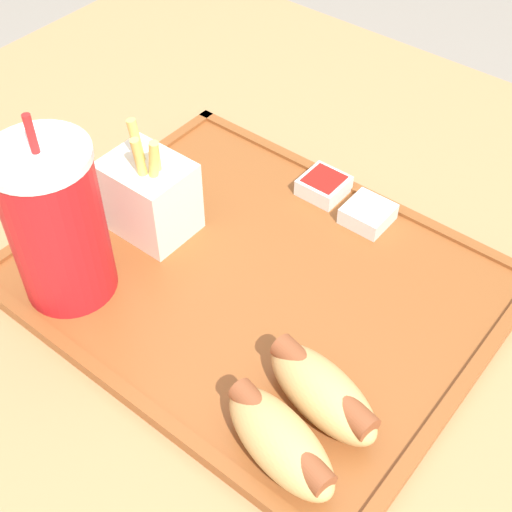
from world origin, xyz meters
TOP-DOWN VIEW (x-y plane):
  - dining_table at (0.00, 0.00)m, footprint 1.13×0.95m
  - food_tray at (0.01, 0.01)m, footprint 0.43×0.35m
  - soda_cup at (0.14, 0.12)m, footprint 0.09×0.09m
  - hot_dog_far at (-0.12, 0.14)m, footprint 0.12×0.07m
  - hot_dog_near at (-0.12, 0.08)m, footprint 0.12×0.07m
  - fries_carton at (0.14, 0.02)m, footprint 0.08×0.07m
  - sauce_cup_mayo at (-0.03, -0.13)m, footprint 0.04×0.04m
  - sauce_cup_ketchup at (0.03, -0.13)m, footprint 0.04×0.04m

SIDE VIEW (x-z plane):
  - dining_table at x=0.00m, z-range 0.00..0.75m
  - food_tray at x=0.01m, z-range 0.74..0.76m
  - sauce_cup_mayo at x=-0.03m, z-range 0.76..0.78m
  - sauce_cup_ketchup at x=0.03m, z-range 0.76..0.78m
  - hot_dog_far at x=-0.12m, z-range 0.76..0.80m
  - hot_dog_near at x=-0.12m, z-range 0.76..0.80m
  - fries_carton at x=0.14m, z-range 0.74..0.86m
  - soda_cup at x=0.14m, z-range 0.74..0.93m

